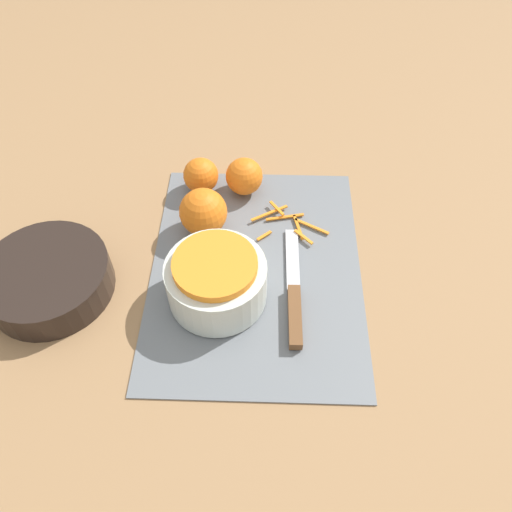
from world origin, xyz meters
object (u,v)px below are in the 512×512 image
at_px(orange_left, 244,176).
at_px(orange_right, 203,212).
at_px(bowl_dark, 48,279).
at_px(orange_back, 201,175).
at_px(bowl_speckled, 216,280).
at_px(knife, 294,304).

relative_size(orange_left, orange_right, 0.83).
bearing_deg(bowl_dark, orange_left, -52.20).
distance_m(orange_left, orange_right, 0.12).
bearing_deg(orange_left, orange_back, 88.53).
bearing_deg(orange_right, orange_back, 8.35).
bearing_deg(orange_right, bowl_speckled, -166.60).
bearing_deg(orange_right, orange_left, -33.34).
bearing_deg(bowl_speckled, orange_left, -7.42).
xyz_separation_m(bowl_speckled, orange_right, (0.14, 0.03, -0.00)).
bearing_deg(bowl_speckled, orange_right, 13.40).
xyz_separation_m(bowl_dark, orange_right, (0.14, -0.24, 0.02)).
xyz_separation_m(orange_left, orange_right, (-0.10, 0.07, 0.01)).
bearing_deg(bowl_speckled, knife, -98.01).
bearing_deg(bowl_dark, orange_back, -43.09).
relative_size(bowl_dark, orange_right, 2.41).
relative_size(orange_left, orange_back, 1.05).
bearing_deg(orange_back, orange_right, -171.65).
bearing_deg(orange_left, knife, -160.99).
height_order(bowl_dark, knife, bowl_dark).
bearing_deg(orange_left, orange_right, 146.66).
bearing_deg(knife, bowl_dark, 85.51).
xyz_separation_m(bowl_dark, knife, (-0.03, -0.40, -0.02)).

